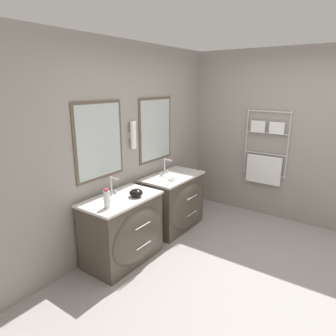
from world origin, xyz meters
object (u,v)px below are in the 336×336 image
(vanity_right, at_px, (175,202))
(toiletry_bottle, at_px, (107,199))
(amenity_bowl, at_px, (136,193))
(vanity_left, at_px, (124,230))

(vanity_right, height_order, toiletry_bottle, toiletry_bottle)
(vanity_right, relative_size, amenity_bowl, 6.00)
(toiletry_bottle, height_order, amenity_bowl, toiletry_bottle)
(vanity_right, bearing_deg, amenity_bowl, -174.70)
(amenity_bowl, bearing_deg, vanity_right, 5.30)
(vanity_left, relative_size, toiletry_bottle, 4.36)
(toiletry_bottle, bearing_deg, vanity_right, 2.31)
(vanity_left, distance_m, amenity_bowl, 0.47)
(toiletry_bottle, bearing_deg, amenity_bowl, -4.24)
(vanity_left, xyz_separation_m, vanity_right, (1.07, 0.00, 0.00))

